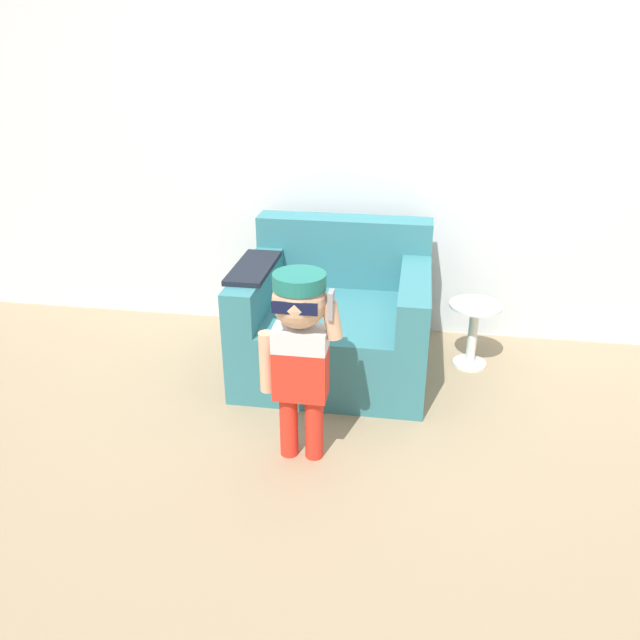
# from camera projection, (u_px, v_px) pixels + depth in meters

# --- Properties ---
(ground_plane) EXTENTS (10.00, 10.00, 0.00)m
(ground_plane) POSITION_uv_depth(u_px,v_px,m) (354.00, 373.00, 3.98)
(ground_plane) COLOR #998466
(wall_back) EXTENTS (10.00, 0.05, 2.60)m
(wall_back) POSITION_uv_depth(u_px,v_px,m) (371.00, 146.00, 4.09)
(wall_back) COLOR silver
(wall_back) RESTS_ON ground_plane
(armchair) EXTENTS (1.16, 1.05, 0.89)m
(armchair) POSITION_uv_depth(u_px,v_px,m) (336.00, 320.00, 3.95)
(armchair) COLOR teal
(armchair) RESTS_ON ground_plane
(person_child) EXTENTS (0.41, 0.30, 1.00)m
(person_child) POSITION_uv_depth(u_px,v_px,m) (300.00, 339.00, 2.94)
(person_child) COLOR red
(person_child) RESTS_ON ground_plane
(side_table) EXTENTS (0.33, 0.33, 0.43)m
(side_table) POSITION_uv_depth(u_px,v_px,m) (473.00, 329.00, 3.98)
(side_table) COLOR white
(side_table) RESTS_ON ground_plane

